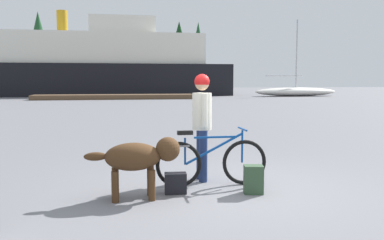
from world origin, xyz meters
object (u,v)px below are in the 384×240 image
Objects in this scene: bicycle at (211,162)px; backpack at (253,179)px; person_cyclist at (202,116)px; dog at (139,157)px; ferry_boat at (98,66)px; handbag_pannier at (176,183)px; sailboat_moored at (296,91)px.

bicycle is 4.25× the size of backpack.
person_cyclist reaches higher than bicycle.
dog is 0.05× the size of ferry_boat.
backpack reaches higher than handbag_pannier.
dog is at bearing -86.11° from ferry_boat.
person_cyclist is at bearing 52.66° from handbag_pannier.
backpack is 0.05× the size of sailboat_moored.
person_cyclist is 36.70m from sailboat_moored.
person_cyclist is 38.69m from ferry_boat.
person_cyclist is at bearing 100.62° from bicycle.
backpack is at bearing -115.27° from sailboat_moored.
ferry_boat reaches higher than sailboat_moored.
person_cyclist is (-0.07, 0.39, 0.69)m from bicycle.
ferry_boat is at bearing 95.62° from bicycle.
handbag_pannier is at bearing 169.95° from backpack.
sailboat_moored reaches higher than handbag_pannier.
bicycle is 37.01m from sailboat_moored.
dog is 4.19× the size of handbag_pannier.
backpack is 0.01× the size of ferry_boat.
ferry_boat reaches higher than dog.
backpack is 39.71m from ferry_boat.
bicycle is 0.79m from person_cyclist.
person_cyclist is 1.28m from handbag_pannier.
dog is at bearing -117.58° from sailboat_moored.
sailboat_moored is (17.58, 33.66, -0.11)m from dog.
person_cyclist is 0.06× the size of ferry_boat.
person_cyclist is at bearing 39.22° from dog.
ferry_boat is 21.20m from sailboat_moored.
person_cyclist is 0.20× the size of sailboat_moored.
bicycle is 39.13m from ferry_boat.
sailboat_moored is at bearing 63.03° from handbag_pannier.
ferry_boat is (-3.21, 39.16, 3.00)m from handbag_pannier.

